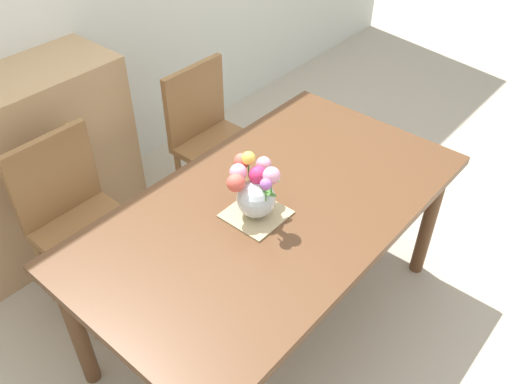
{
  "coord_description": "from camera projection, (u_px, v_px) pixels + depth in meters",
  "views": [
    {
      "loc": [
        -1.3,
        -1.03,
        2.19
      ],
      "look_at": [
        -0.09,
        0.01,
        0.86
      ],
      "focal_mm": 37.55,
      "sensor_mm": 36.0,
      "label": 1
    }
  ],
  "objects": [
    {
      "name": "flower_vase",
      "position": [
        255.0,
        189.0,
        2.08
      ],
      "size": [
        0.23,
        0.24,
        0.26
      ],
      "color": "silver",
      "rests_on": "placemat"
    },
    {
      "name": "dining_table",
      "position": [
        272.0,
        220.0,
        2.26
      ],
      "size": [
        1.71,
        0.95,
        0.74
      ],
      "color": "brown",
      "rests_on": "ground_plane"
    },
    {
      "name": "dresser",
      "position": [
        3.0,
        182.0,
        2.71
      ],
      "size": [
        1.4,
        0.47,
        1.0
      ],
      "color": "tan",
      "rests_on": "ground_plane"
    },
    {
      "name": "ground_plane",
      "position": [
        270.0,
        317.0,
        2.68
      ],
      "size": [
        12.0,
        12.0,
        0.0
      ],
      "primitive_type": "plane",
      "color": "#B7AD99"
    },
    {
      "name": "chair_right",
      "position": [
        211.0,
        134.0,
        3.02
      ],
      "size": [
        0.42,
        0.42,
        0.9
      ],
      "rotation": [
        0.0,
        0.0,
        3.14
      ],
      "color": "olive",
      "rests_on": "ground_plane"
    },
    {
      "name": "chair_left",
      "position": [
        75.0,
        215.0,
        2.49
      ],
      "size": [
        0.42,
        0.42,
        0.9
      ],
      "rotation": [
        0.0,
        0.0,
        3.14
      ],
      "color": "olive",
      "rests_on": "ground_plane"
    },
    {
      "name": "placemat",
      "position": [
        256.0,
        214.0,
        2.15
      ],
      "size": [
        0.22,
        0.22,
        0.01
      ],
      "primitive_type": "cube",
      "color": "tan",
      "rests_on": "dining_table"
    }
  ]
}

